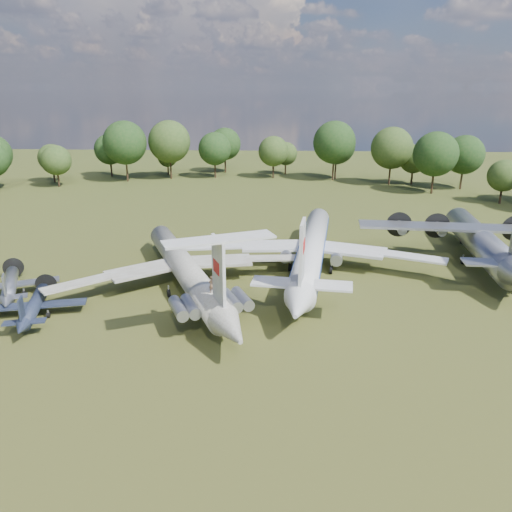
# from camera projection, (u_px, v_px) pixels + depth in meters

# --- Properties ---
(ground) EXTENTS (300.00, 300.00, 0.00)m
(ground) POSITION_uv_depth(u_px,v_px,m) (182.00, 284.00, 66.94)
(ground) COLOR #2A4316
(ground) RESTS_ON ground
(il62_airliner) EXTENTS (50.31, 55.64, 4.45)m
(il62_airliner) POSITION_uv_depth(u_px,v_px,m) (185.00, 273.00, 64.60)
(il62_airliner) COLOR silver
(il62_airliner) RESTS_ON ground
(tu104_jet) EXTENTS (43.01, 53.72, 4.95)m
(tu104_jet) POSITION_uv_depth(u_px,v_px,m) (311.00, 254.00, 71.50)
(tu104_jet) COLOR silver
(tu104_jet) RESTS_ON ground
(an12_transport) EXTENTS (38.94, 42.79, 5.26)m
(an12_transport) POSITION_uv_depth(u_px,v_px,m) (480.00, 246.00, 74.50)
(an12_transport) COLOR #A1A3A9
(an12_transport) RESTS_ON ground
(small_prop_west) EXTENTS (14.57, 17.55, 2.24)m
(small_prop_west) POSITION_uv_depth(u_px,v_px,m) (35.00, 309.00, 56.93)
(small_prop_west) COLOR black
(small_prop_west) RESTS_ON ground
(small_prop_northwest) EXTENTS (17.15, 19.24, 2.32)m
(small_prop_northwest) POSITION_uv_depth(u_px,v_px,m) (10.00, 288.00, 62.72)
(small_prop_northwest) COLOR #A1A4A9
(small_prop_northwest) RESTS_ON ground
(person_on_il62) EXTENTS (0.81, 0.81, 1.90)m
(person_on_il62) POSITION_uv_depth(u_px,v_px,m) (211.00, 284.00, 52.56)
(person_on_il62) COLOR #8C6547
(person_on_il62) RESTS_ON il62_airliner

